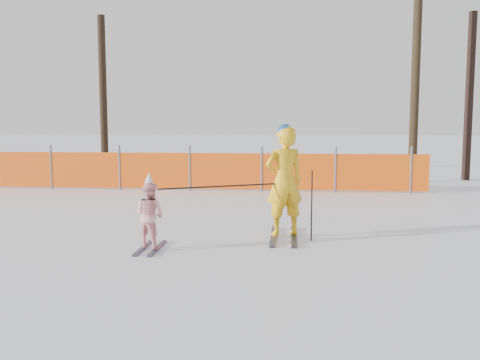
% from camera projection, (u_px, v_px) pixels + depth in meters
% --- Properties ---
extents(ground, '(120.00, 120.00, 0.00)m').
position_uv_depth(ground, '(237.00, 248.00, 8.25)').
color(ground, white).
rests_on(ground, ground).
extents(adult, '(0.78, 1.56, 1.90)m').
position_uv_depth(adult, '(284.00, 181.00, 8.88)').
color(adult, black).
rests_on(adult, ground).
extents(child, '(0.60, 0.98, 1.19)m').
position_uv_depth(child, '(150.00, 214.00, 8.12)').
color(child, black).
rests_on(child, ground).
extents(ski_poles, '(2.38, 0.92, 1.15)m').
position_uv_depth(ski_poles, '(254.00, 194.00, 8.56)').
color(ski_poles, black).
rests_on(ski_poles, ground).
extents(safety_fence, '(14.51, 0.06, 1.25)m').
position_uv_depth(safety_fence, '(162.00, 170.00, 14.91)').
color(safety_fence, '#595960').
rests_on(safety_fence, ground).
extents(tree_trunks, '(12.73, 1.99, 6.93)m').
position_uv_depth(tree_trunks, '(322.00, 87.00, 17.56)').
color(tree_trunks, black).
rests_on(tree_trunks, ground).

